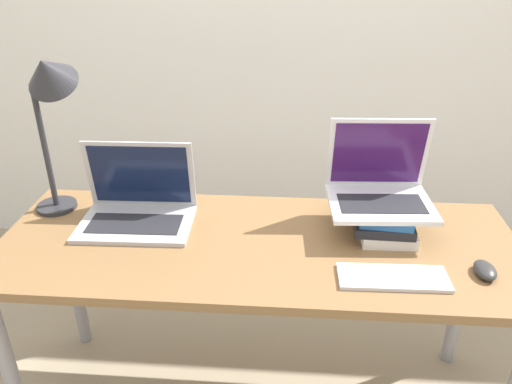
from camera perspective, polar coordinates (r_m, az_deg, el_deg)
The scene contains 7 objects.
desk at distance 1.66m, azimuth 0.25°, elevation -7.96°, with size 1.68×0.63×0.71m.
laptop_left at distance 1.75m, azimuth -13.39°, elevation -1.68°, with size 0.38×0.27×0.27m.
book_stack at distance 1.70m, azimuth 14.36°, elevation -3.05°, with size 0.20×0.25×0.09m.
laptop_on_books at distance 1.69m, azimuth 13.93°, elevation 0.61°, with size 0.35×0.28×0.27m.
wireless_keyboard at distance 1.50m, azimuth 15.39°, elevation -9.39°, with size 0.32×0.13×0.01m.
mouse at distance 1.60m, azimuth 24.71°, elevation -8.11°, with size 0.06×0.10×0.03m.
desk_lamp at distance 1.73m, azimuth -22.66°, elevation 10.56°, with size 0.23×0.20×0.59m.
Camera 1 is at (0.09, -1.04, 1.59)m, focal length 35.00 mm.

